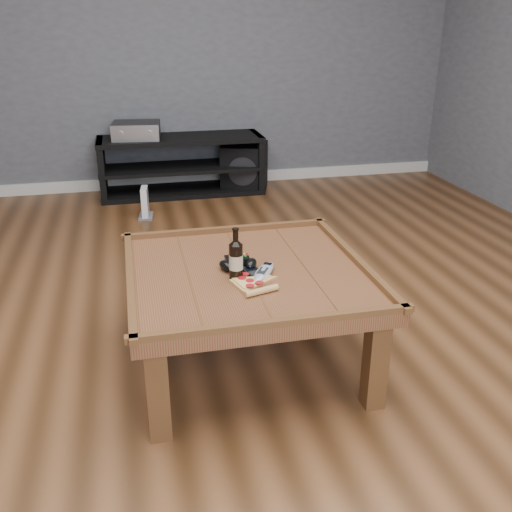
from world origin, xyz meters
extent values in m
plane|color=#402512|center=(0.00, 0.00, 0.00)|extent=(6.00, 6.00, 0.00)
cube|color=#494B50|center=(0.00, 3.00, 1.35)|extent=(5.00, 0.04, 2.70)
cube|color=silver|center=(0.00, 2.99, 0.05)|extent=(5.00, 0.02, 0.10)
cube|color=#542918|center=(0.00, 0.00, 0.42)|extent=(1.00, 1.00, 0.06)
cube|color=#482713|center=(-0.42, -0.42, 0.20)|extent=(0.08, 0.08, 0.39)
cube|color=#482713|center=(0.42, -0.42, 0.20)|extent=(0.08, 0.08, 0.39)
cube|color=#482713|center=(-0.42, 0.42, 0.20)|extent=(0.08, 0.08, 0.39)
cube|color=#482713|center=(0.42, 0.42, 0.20)|extent=(0.08, 0.08, 0.39)
cube|color=#482713|center=(0.00, 0.48, 0.46)|extent=(1.03, 0.03, 0.03)
cube|color=#482713|center=(0.00, -0.48, 0.46)|extent=(1.03, 0.03, 0.03)
cube|color=#482713|center=(0.48, 0.00, 0.46)|extent=(0.03, 1.03, 0.03)
cube|color=#482713|center=(-0.48, 0.00, 0.46)|extent=(0.03, 1.03, 0.03)
cube|color=black|center=(0.00, 2.75, 0.48)|extent=(1.40, 0.45, 0.04)
cube|color=black|center=(0.00, 2.75, 0.23)|extent=(1.40, 0.45, 0.03)
cube|color=black|center=(0.00, 2.75, 0.02)|extent=(1.40, 0.45, 0.04)
cube|color=black|center=(-0.67, 2.75, 0.25)|extent=(0.05, 0.44, 0.50)
cube|color=black|center=(0.67, 2.75, 0.25)|extent=(0.05, 0.44, 0.50)
cylinder|color=black|center=(-0.06, -0.07, 0.52)|extent=(0.06, 0.06, 0.15)
cone|color=black|center=(-0.06, -0.07, 0.61)|extent=(0.05, 0.05, 0.03)
cylinder|color=black|center=(-0.06, -0.07, 0.64)|extent=(0.02, 0.02, 0.05)
cylinder|color=black|center=(-0.06, -0.07, 0.67)|extent=(0.03, 0.03, 0.01)
cylinder|color=tan|center=(-0.06, -0.07, 0.52)|extent=(0.06, 0.06, 0.06)
cube|color=black|center=(-0.03, 0.05, 0.47)|extent=(0.10, 0.07, 0.03)
ellipsoid|color=black|center=(-0.09, 0.02, 0.47)|extent=(0.07, 0.10, 0.04)
ellipsoid|color=black|center=(0.02, 0.02, 0.47)|extent=(0.08, 0.10, 0.04)
cylinder|color=black|center=(-0.06, 0.07, 0.50)|extent=(0.02, 0.02, 0.01)
cylinder|color=black|center=(-0.02, 0.04, 0.50)|extent=(0.02, 0.02, 0.01)
cylinder|color=yellow|center=(0.00, 0.07, 0.49)|extent=(0.01, 0.01, 0.01)
cylinder|color=red|center=(0.01, 0.06, 0.49)|extent=(0.01, 0.01, 0.01)
cylinder|color=#0C33CC|center=(-0.01, 0.06, 0.49)|extent=(0.01, 0.01, 0.01)
cylinder|color=#0C9919|center=(0.00, 0.05, 0.49)|extent=(0.01, 0.01, 0.01)
cylinder|color=tan|center=(0.01, -0.23, 0.46)|extent=(0.14, 0.06, 0.03)
cylinder|color=#A91518|center=(-0.03, -0.19, 0.47)|extent=(0.03, 0.03, 0.00)
cylinder|color=#A91518|center=(0.01, -0.17, 0.47)|extent=(0.03, 0.03, 0.00)
cylinder|color=#A91518|center=(-0.02, -0.14, 0.47)|extent=(0.03, 0.03, 0.00)
cylinder|color=#A91518|center=(-0.04, -0.11, 0.47)|extent=(0.03, 0.03, 0.00)
cylinder|color=#A91518|center=(-0.02, -0.08, 0.47)|extent=(0.03, 0.03, 0.00)
cube|color=black|center=(0.02, -0.04, 0.46)|extent=(0.09, 0.13, 0.01)
cube|color=black|center=(0.01, -0.01, 0.46)|extent=(0.06, 0.06, 0.00)
cube|color=black|center=(0.02, -0.07, 0.46)|extent=(0.06, 0.06, 0.00)
ellipsoid|color=#9B9FA8|center=(0.06, -0.06, 0.46)|extent=(0.16, 0.21, 0.03)
cube|color=black|center=(0.09, -0.01, 0.48)|extent=(0.04, 0.04, 0.00)
cube|color=black|center=(0.05, -0.08, 0.48)|extent=(0.06, 0.08, 0.00)
cube|color=black|center=(-0.36, 2.75, 0.57)|extent=(0.42, 0.35, 0.13)
cube|color=#ACAFB6|center=(-0.38, 2.59, 0.57)|extent=(0.38, 0.05, 0.13)
cylinder|color=#ACAFB6|center=(-0.50, 2.60, 0.57)|extent=(0.05, 0.02, 0.05)
cylinder|color=#ACAFB6|center=(-0.26, 2.57, 0.57)|extent=(0.05, 0.02, 0.05)
cube|color=black|center=(0.57, 2.80, 0.20)|extent=(0.50, 0.50, 0.40)
cylinder|color=black|center=(0.51, 2.61, 0.20)|extent=(0.24, 0.08, 0.25)
cube|color=slate|center=(-0.35, 2.15, 0.01)|extent=(0.12, 0.20, 0.02)
cube|color=white|center=(-0.35, 2.15, 0.13)|extent=(0.07, 0.17, 0.22)
camera|label=1|loc=(-0.45, -2.15, 1.44)|focal=40.00mm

